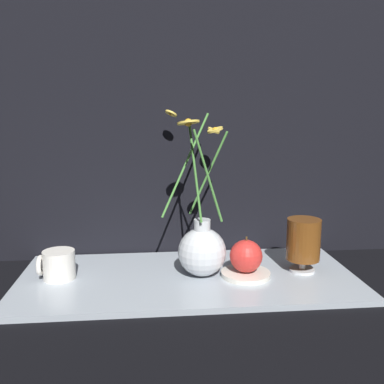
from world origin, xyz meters
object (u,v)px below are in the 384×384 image
yellow_mug (58,265)px  orange_fruit (246,256)px  tea_glass (303,240)px  vase_with_flowers (202,247)px

yellow_mug → orange_fruit: orange_fruit is taller
tea_glass → orange_fruit: 0.14m
tea_glass → orange_fruit: size_ratio=1.53×
tea_glass → yellow_mug: bearing=179.4°
vase_with_flowers → orange_fruit: 0.10m
tea_glass → vase_with_flowers: bearing=-179.7°
yellow_mug → orange_fruit: (0.40, -0.03, 0.01)m
yellow_mug → tea_glass: 0.53m
vase_with_flowers → tea_glass: (0.23, 0.00, 0.01)m
yellow_mug → tea_glass: bearing=-0.6°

